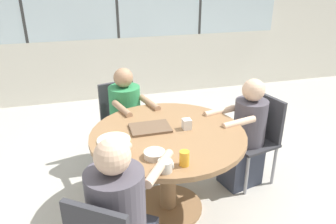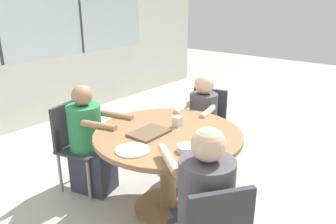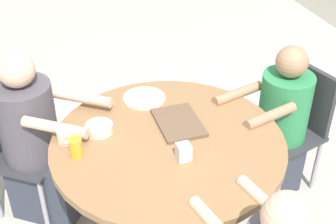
{
  "view_description": "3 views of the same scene",
  "coord_description": "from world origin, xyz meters",
  "px_view_note": "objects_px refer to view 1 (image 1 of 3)",
  "views": [
    {
      "loc": [
        -0.62,
        -2.22,
        1.95
      ],
      "look_at": [
        0.0,
        0.0,
        0.93
      ],
      "focal_mm": 35.0,
      "sensor_mm": 36.0,
      "label": 1
    },
    {
      "loc": [
        -1.95,
        -1.58,
        1.82
      ],
      "look_at": [
        0.0,
        0.0,
        0.93
      ],
      "focal_mm": 35.0,
      "sensor_mm": 36.0,
      "label": 2
    },
    {
      "loc": [
        1.85,
        -0.6,
        2.25
      ],
      "look_at": [
        0.0,
        0.0,
        0.93
      ],
      "focal_mm": 50.0,
      "sensor_mm": 36.0,
      "label": 3
    }
  ],
  "objects_px": {
    "person_woman_green_shirt": "(245,139)",
    "person_man_teal_shirt": "(127,124)",
    "milk_carton_small": "(187,124)",
    "bowl_white_shallow": "(155,154)",
    "coffee_mug": "(165,166)",
    "chair_for_woman_green_shirt": "(259,132)",
    "chair_for_man_teal_shirt": "(121,116)",
    "juice_glass": "(184,158)"
  },
  "relations": [
    {
      "from": "bowl_white_shallow",
      "to": "coffee_mug",
      "type": "bearing_deg",
      "value": -80.84
    },
    {
      "from": "coffee_mug",
      "to": "person_man_teal_shirt",
      "type": "bearing_deg",
      "value": 92.41
    },
    {
      "from": "person_man_teal_shirt",
      "to": "bowl_white_shallow",
      "type": "xyz_separation_m",
      "value": [
        0.03,
        -1.12,
        0.3
      ]
    },
    {
      "from": "chair_for_woman_green_shirt",
      "to": "juice_glass",
      "type": "bearing_deg",
      "value": 112.27
    },
    {
      "from": "coffee_mug",
      "to": "bowl_white_shallow",
      "type": "bearing_deg",
      "value": 99.16
    },
    {
      "from": "coffee_mug",
      "to": "milk_carton_small",
      "type": "bearing_deg",
      "value": 58.96
    },
    {
      "from": "chair_for_man_teal_shirt",
      "to": "juice_glass",
      "type": "height_order",
      "value": "chair_for_man_teal_shirt"
    },
    {
      "from": "chair_for_man_teal_shirt",
      "to": "milk_carton_small",
      "type": "xyz_separation_m",
      "value": [
        0.42,
        -0.93,
        0.28
      ]
    },
    {
      "from": "person_woman_green_shirt",
      "to": "milk_carton_small",
      "type": "xyz_separation_m",
      "value": [
        -0.64,
        -0.16,
        0.31
      ]
    },
    {
      "from": "chair_for_woman_green_shirt",
      "to": "coffee_mug",
      "type": "height_order",
      "value": "chair_for_woman_green_shirt"
    },
    {
      "from": "chair_for_man_teal_shirt",
      "to": "bowl_white_shallow",
      "type": "bearing_deg",
      "value": 78.12
    },
    {
      "from": "chair_for_woman_green_shirt",
      "to": "chair_for_man_teal_shirt",
      "type": "height_order",
      "value": "same"
    },
    {
      "from": "chair_for_man_teal_shirt",
      "to": "milk_carton_small",
      "type": "distance_m",
      "value": 1.06
    },
    {
      "from": "person_woman_green_shirt",
      "to": "person_man_teal_shirt",
      "type": "xyz_separation_m",
      "value": [
        -1.02,
        0.61,
        -0.01
      ]
    },
    {
      "from": "milk_carton_small",
      "to": "chair_for_woman_green_shirt",
      "type": "bearing_deg",
      "value": 13.78
    },
    {
      "from": "coffee_mug",
      "to": "juice_glass",
      "type": "xyz_separation_m",
      "value": [
        0.14,
        0.03,
        0.01
      ]
    },
    {
      "from": "coffee_mug",
      "to": "bowl_white_shallow",
      "type": "relative_size",
      "value": 0.68
    },
    {
      "from": "person_man_teal_shirt",
      "to": "bowl_white_shallow",
      "type": "bearing_deg",
      "value": 76.36
    },
    {
      "from": "chair_for_woman_green_shirt",
      "to": "bowl_white_shallow",
      "type": "xyz_separation_m",
      "value": [
        -1.15,
        -0.55,
        0.26
      ]
    },
    {
      "from": "person_man_teal_shirt",
      "to": "chair_for_woman_green_shirt",
      "type": "bearing_deg",
      "value": 139.19
    },
    {
      "from": "chair_for_man_teal_shirt",
      "to": "chair_for_woman_green_shirt",
      "type": "bearing_deg",
      "value": 134.06
    },
    {
      "from": "person_woman_green_shirt",
      "to": "coffee_mug",
      "type": "distance_m",
      "value": 1.23
    },
    {
      "from": "milk_carton_small",
      "to": "bowl_white_shallow",
      "type": "relative_size",
      "value": 0.57
    },
    {
      "from": "chair_for_man_teal_shirt",
      "to": "coffee_mug",
      "type": "distance_m",
      "value": 1.5
    },
    {
      "from": "chair_for_man_teal_shirt",
      "to": "person_woman_green_shirt",
      "type": "xyz_separation_m",
      "value": [
        1.06,
        -0.77,
        -0.03
      ]
    },
    {
      "from": "chair_for_man_teal_shirt",
      "to": "bowl_white_shallow",
      "type": "relative_size",
      "value": 5.76
    },
    {
      "from": "chair_for_woman_green_shirt",
      "to": "person_man_teal_shirt",
      "type": "xyz_separation_m",
      "value": [
        -1.18,
        0.57,
        -0.03
      ]
    },
    {
      "from": "milk_carton_small",
      "to": "bowl_white_shallow",
      "type": "xyz_separation_m",
      "value": [
        -0.35,
        -0.36,
        -0.02
      ]
    },
    {
      "from": "person_man_teal_shirt",
      "to": "juice_glass",
      "type": "distance_m",
      "value": 1.33
    },
    {
      "from": "person_man_teal_shirt",
      "to": "coffee_mug",
      "type": "xyz_separation_m",
      "value": [
        0.05,
        -1.3,
        0.31
      ]
    },
    {
      "from": "milk_carton_small",
      "to": "person_man_teal_shirt",
      "type": "bearing_deg",
      "value": 116.17
    },
    {
      "from": "chair_for_woman_green_shirt",
      "to": "bowl_white_shallow",
      "type": "height_order",
      "value": "chair_for_woman_green_shirt"
    },
    {
      "from": "chair_for_woman_green_shirt",
      "to": "chair_for_man_teal_shirt",
      "type": "bearing_deg",
      "value": 45.94
    },
    {
      "from": "chair_for_man_teal_shirt",
      "to": "person_woman_green_shirt",
      "type": "distance_m",
      "value": 1.31
    },
    {
      "from": "chair_for_woman_green_shirt",
      "to": "person_woman_green_shirt",
      "type": "height_order",
      "value": "person_woman_green_shirt"
    },
    {
      "from": "person_man_teal_shirt",
      "to": "juice_glass",
      "type": "bearing_deg",
      "value": 83.65
    },
    {
      "from": "person_woman_green_shirt",
      "to": "milk_carton_small",
      "type": "relative_size",
      "value": 12.46
    },
    {
      "from": "person_man_teal_shirt",
      "to": "milk_carton_small",
      "type": "bearing_deg",
      "value": 101.21
    },
    {
      "from": "chair_for_woman_green_shirt",
      "to": "milk_carton_small",
      "type": "bearing_deg",
      "value": 90.7
    },
    {
      "from": "person_woman_green_shirt",
      "to": "coffee_mug",
      "type": "relative_size",
      "value": 10.48
    },
    {
      "from": "juice_glass",
      "to": "chair_for_man_teal_shirt",
      "type": "bearing_deg",
      "value": 99.34
    },
    {
      "from": "chair_for_woman_green_shirt",
      "to": "bowl_white_shallow",
      "type": "relative_size",
      "value": 5.76
    }
  ]
}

